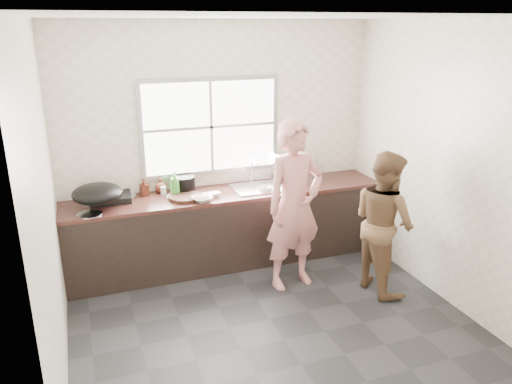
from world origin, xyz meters
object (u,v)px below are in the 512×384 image
object	(u,v)px
pot_lid_left	(90,214)
dish_rack	(294,166)
black_pot	(184,184)
person_side	(384,222)
plate_food	(176,196)
bowl_held	(265,188)
cutting_board	(185,197)
bowl_crabs	(290,179)
bottle_brown_short	(161,186)
bowl_mince	(202,199)
glass_jar	(163,191)
burner	(110,196)
bottle_brown_tall	(144,188)
wok	(97,193)
pot_lid_right	(125,196)
bottle_green	(175,184)

from	to	relation	value
pot_lid_left	dish_rack	bearing A→B (deg)	9.41
pot_lid_left	black_pot	bearing A→B (deg)	20.54
person_side	plate_food	world-z (taller)	person_side
bowl_held	black_pot	size ratio (longest dim) A/B	0.79
black_pot	cutting_board	bearing A→B (deg)	-99.76
person_side	dish_rack	bearing A→B (deg)	13.57
person_side	bowl_crabs	bearing A→B (deg)	18.40
bottle_brown_short	pot_lid_left	world-z (taller)	bottle_brown_short
cutting_board	bowl_mince	bearing A→B (deg)	-44.65
bowl_held	dish_rack	world-z (taller)	dish_rack
glass_jar	burner	xyz separation A→B (m)	(-0.56, 0.03, -0.01)
bottle_brown_tall	bottle_brown_short	world-z (taller)	bottle_brown_tall
plate_food	dish_rack	distance (m)	1.48
bowl_crabs	plate_food	size ratio (longest dim) A/B	0.99
plate_food	bottle_brown_short	bearing A→B (deg)	120.76
cutting_board	wok	size ratio (longest dim) A/B	0.72
bowl_crabs	bottle_brown_tall	bearing A→B (deg)	176.25
cutting_board	bottle_brown_tall	xyz separation A→B (m)	(-0.39, 0.26, 0.07)
black_pot	pot_lid_right	bearing A→B (deg)	175.31
glass_jar	pot_lid_left	distance (m)	0.88
bowl_mince	bowl_held	distance (m)	0.76
plate_food	glass_jar	xyz separation A→B (m)	(-0.11, 0.14, 0.04)
burner	pot_lid_right	xyz separation A→B (m)	(0.16, 0.04, -0.03)
cutting_board	bowl_mince	size ratio (longest dim) A/B	1.67
burner	pot_lid_right	distance (m)	0.16
bowl_held	black_pot	xyz separation A→B (m)	(-0.87, 0.28, 0.06)
cutting_board	bowl_held	size ratio (longest dim) A/B	1.87
plate_food	wok	bearing A→B (deg)	-176.17
bottle_brown_short	bottle_brown_tall	bearing A→B (deg)	-171.43
bowl_held	bottle_brown_short	world-z (taller)	bottle_brown_short
bowl_crabs	bottle_green	world-z (taller)	bottle_green
bowl_crabs	black_pot	xyz separation A→B (m)	(-1.25, 0.09, 0.06)
bowl_crabs	pot_lid_left	bearing A→B (deg)	-172.49
plate_food	pot_lid_right	distance (m)	0.56
cutting_board	black_pot	bearing A→B (deg)	80.24
glass_jar	burner	bearing A→B (deg)	176.57
bowl_held	bottle_brown_short	bearing A→B (deg)	163.17
bottle_brown_short	wok	world-z (taller)	wok
bottle_green	bottle_brown_short	world-z (taller)	bottle_green
bottle_brown_tall	dish_rack	bearing A→B (deg)	-0.61
black_pot	bowl_crabs	bearing A→B (deg)	-3.92
bowl_held	bottle_brown_short	size ratio (longest dim) A/B	1.29
black_pot	bowl_held	bearing A→B (deg)	-18.19
bowl_held	cutting_board	bearing A→B (deg)	177.11
bottle_green	bottle_brown_tall	world-z (taller)	bottle_green
plate_food	glass_jar	bearing A→B (deg)	128.29
burner	bowl_mince	bearing A→B (deg)	-23.95
burner	person_side	bearing A→B (deg)	-27.04
bowl_mince	glass_jar	distance (m)	0.51
bowl_mince	pot_lid_left	size ratio (longest dim) A/B	0.90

